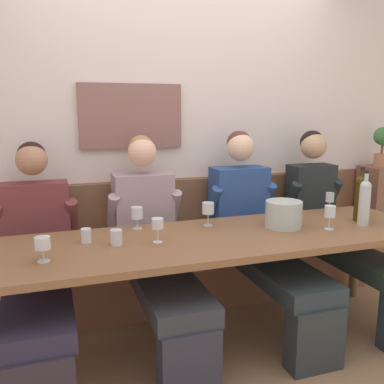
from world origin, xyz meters
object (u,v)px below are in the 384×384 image
at_px(dining_table, 224,246).
at_px(person_center_left_seat, 334,221).
at_px(wine_glass_center_front, 137,214).
at_px(person_center_right_seat, 257,228).
at_px(water_tumbler_right, 116,237).
at_px(wine_bottle_green_tall, 365,201).
at_px(ice_bucket, 284,214).
at_px(wine_bottle_amber_mid, 361,197).
at_px(wine_glass_center_rear, 208,209).
at_px(wine_glass_mid_right, 43,244).
at_px(wall_bench, 189,267).
at_px(water_tumbler_center, 86,235).
at_px(wine_glass_by_bottle, 158,225).
at_px(wine_glass_right_end, 330,212).
at_px(wine_glass_mid_left, 330,199).
at_px(person_right_seat, 36,258).
at_px(person_left_seat, 154,240).
at_px(potted_plant, 383,143).

relative_size(dining_table, person_center_left_seat, 2.05).
bearing_deg(wine_glass_center_front, person_center_right_seat, 1.67).
bearing_deg(water_tumbler_right, wine_bottle_green_tall, -3.88).
relative_size(ice_bucket, wine_bottle_amber_mid, 0.63).
height_order(wine_glass_center_rear, wine_glass_center_front, wine_glass_center_rear).
xyz_separation_m(wine_glass_mid_right, water_tumbler_right, (0.39, 0.15, -0.05)).
relative_size(wall_bench, wine_bottle_green_tall, 8.19).
bearing_deg(water_tumbler_center, ice_bucket, -3.90).
bearing_deg(wine_glass_by_bottle, water_tumbler_center, 161.26).
height_order(wine_glass_right_end, wine_glass_mid_left, wine_glass_right_end).
bearing_deg(person_center_right_seat, wine_glass_mid_right, -162.19).
height_order(wine_glass_mid_left, water_tumbler_center, wine_glass_mid_left).
distance_m(wine_glass_right_end, wine_glass_mid_left, 0.51).
bearing_deg(water_tumbler_right, person_right_seat, 148.11).
height_order(person_right_seat, person_center_left_seat, person_center_left_seat).
relative_size(wine_bottle_amber_mid, water_tumbler_center, 4.53).
bearing_deg(wine_glass_right_end, wine_glass_center_front, 160.45).
distance_m(person_center_right_seat, person_center_left_seat, 0.65).
bearing_deg(wine_bottle_amber_mid, wine_glass_by_bottle, -179.06).
bearing_deg(wine_bottle_green_tall, wine_bottle_amber_mid, 62.23).
bearing_deg(wine_glass_mid_right, wine_bottle_amber_mid, 3.92).
bearing_deg(dining_table, ice_bucket, 5.05).
height_order(wine_bottle_green_tall, wine_glass_right_end, wine_bottle_green_tall).
height_order(wall_bench, water_tumbler_right, wall_bench).
bearing_deg(person_center_right_seat, dining_table, -140.09).
bearing_deg(water_tumbler_right, wine_glass_mid_left, 9.96).
height_order(ice_bucket, wine_glass_mid_left, ice_bucket).
xyz_separation_m(person_center_right_seat, wine_bottle_amber_mid, (0.61, -0.32, 0.25)).
bearing_deg(person_right_seat, wine_glass_mid_left, 0.37).
distance_m(wine_bottle_amber_mid, wine_bottle_green_tall, 0.11).
distance_m(wine_glass_mid_right, water_tumbler_right, 0.42).
bearing_deg(person_right_seat, wall_bench, 18.87).
distance_m(ice_bucket, wine_glass_center_front, 0.94).
height_order(person_center_left_seat, water_tumbler_right, person_center_left_seat).
xyz_separation_m(wine_glass_mid_right, water_tumbler_center, (0.23, 0.25, -0.05)).
bearing_deg(person_center_left_seat, water_tumbler_center, -173.77).
xyz_separation_m(wine_glass_by_bottle, water_tumbler_right, (-0.23, 0.03, -0.06)).
distance_m(person_left_seat, potted_plant, 2.26).
bearing_deg(wine_glass_center_front, water_tumbler_center, -150.67).
bearing_deg(wine_bottle_green_tall, person_center_right_seat, 142.82).
relative_size(ice_bucket, wine_glass_by_bottle, 1.64).
xyz_separation_m(person_left_seat, wine_glass_by_bottle, (-0.06, -0.34, 0.20)).
distance_m(person_center_right_seat, wine_bottle_amber_mid, 0.73).
height_order(ice_bucket, water_tumbler_right, ice_bucket).
relative_size(person_right_seat, water_tumbler_center, 15.55).
bearing_deg(potted_plant, wine_glass_mid_right, -163.69).
bearing_deg(dining_table, wine_bottle_green_tall, -5.10).
height_order(wine_bottle_green_tall, wine_glass_center_rear, wine_bottle_green_tall).
relative_size(person_center_left_seat, wine_glass_by_bottle, 9.21).
bearing_deg(water_tumbler_right, water_tumbler_center, 147.77).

